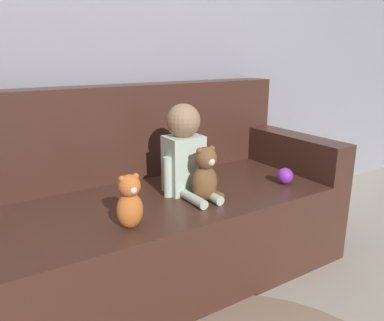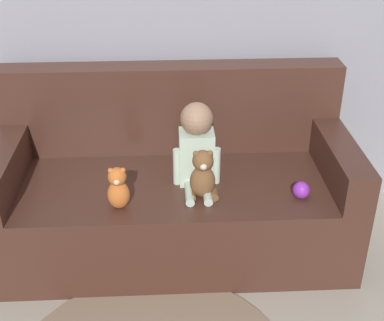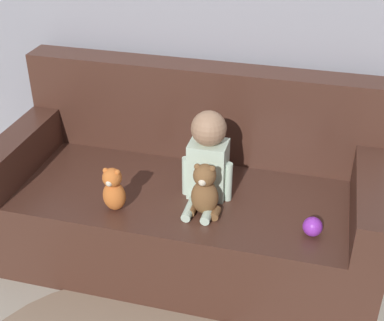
{
  "view_description": "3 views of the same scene",
  "coord_description": "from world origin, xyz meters",
  "px_view_note": "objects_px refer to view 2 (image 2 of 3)",
  "views": [
    {
      "loc": [
        -0.83,
        -1.62,
        1.17
      ],
      "look_at": [
        0.11,
        -0.14,
        0.66
      ],
      "focal_mm": 35.0,
      "sensor_mm": 36.0,
      "label": 1
    },
    {
      "loc": [
        -0.03,
        -2.56,
        2.0
      ],
      "look_at": [
        0.1,
        -0.06,
        0.61
      ],
      "focal_mm": 50.0,
      "sensor_mm": 36.0,
      "label": 2
    },
    {
      "loc": [
        0.62,
        -2.23,
        2.02
      ],
      "look_at": [
        0.03,
        0.01,
        0.62
      ],
      "focal_mm": 50.0,
      "sensor_mm": 36.0,
      "label": 3
    }
  ],
  "objects_px": {
    "couch": "(174,190)",
    "plush_toy_side": "(118,188)",
    "person_baby": "(197,146)",
    "teddy_bear_brown": "(203,175)",
    "toy_ball": "(301,190)"
  },
  "relations": [
    {
      "from": "couch",
      "to": "teddy_bear_brown",
      "type": "relative_size",
      "value": 7.2
    },
    {
      "from": "plush_toy_side",
      "to": "couch",
      "type": "bearing_deg",
      "value": 51.23
    },
    {
      "from": "couch",
      "to": "toy_ball",
      "type": "xyz_separation_m",
      "value": [
        0.66,
        -0.3,
        0.17
      ]
    },
    {
      "from": "plush_toy_side",
      "to": "teddy_bear_brown",
      "type": "bearing_deg",
      "value": 10.66
    },
    {
      "from": "toy_ball",
      "to": "plush_toy_side",
      "type": "bearing_deg",
      "value": -177.2
    },
    {
      "from": "teddy_bear_brown",
      "to": "plush_toy_side",
      "type": "xyz_separation_m",
      "value": [
        -0.43,
        -0.08,
        -0.01
      ]
    },
    {
      "from": "teddy_bear_brown",
      "to": "couch",
      "type": "bearing_deg",
      "value": 118.81
    },
    {
      "from": "teddy_bear_brown",
      "to": "person_baby",
      "type": "bearing_deg",
      "value": 98.21
    },
    {
      "from": "person_baby",
      "to": "plush_toy_side",
      "type": "xyz_separation_m",
      "value": [
        -0.41,
        -0.23,
        -0.1
      ]
    },
    {
      "from": "person_baby",
      "to": "teddy_bear_brown",
      "type": "xyz_separation_m",
      "value": [
        0.02,
        -0.15,
        -0.09
      ]
    },
    {
      "from": "person_baby",
      "to": "plush_toy_side",
      "type": "height_order",
      "value": "person_baby"
    },
    {
      "from": "teddy_bear_brown",
      "to": "plush_toy_side",
      "type": "bearing_deg",
      "value": -169.34
    },
    {
      "from": "couch",
      "to": "plush_toy_side",
      "type": "distance_m",
      "value": 0.51
    },
    {
      "from": "couch",
      "to": "person_baby",
      "type": "relative_size",
      "value": 4.29
    },
    {
      "from": "plush_toy_side",
      "to": "toy_ball",
      "type": "xyz_separation_m",
      "value": [
        0.94,
        0.05,
        -0.07
      ]
    }
  ]
}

